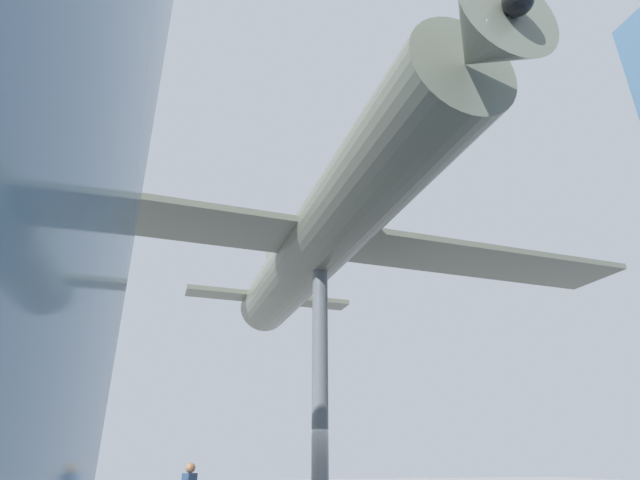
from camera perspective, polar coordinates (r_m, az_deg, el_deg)
support_pylon_central at (r=13.39m, az=0.00°, el=-17.26°), size 0.42×0.42×6.67m
suspended_airplane at (r=14.35m, az=0.28°, el=0.38°), size 20.72×16.42×3.37m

